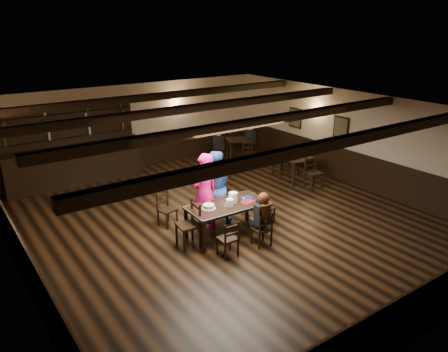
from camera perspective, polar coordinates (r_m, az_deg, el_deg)
ground at (r=10.47m, az=0.19°, el=-6.01°), size 10.00×10.00×0.00m
room_shell at (r=9.87m, az=0.12°, el=3.25°), size 9.02×10.02×2.71m
dining_table at (r=9.55m, az=0.42°, el=-4.12°), size 1.79×0.93×0.75m
chair_near_left at (r=8.80m, az=0.72°, el=-7.94°), size 0.37×0.35×0.78m
chair_near_right at (r=9.24m, az=5.19°, el=-6.67°), size 0.38×0.37×0.77m
chair_end_left at (r=9.22m, az=-4.24°, el=-5.82°), size 0.49×0.51×0.99m
chair_end_right at (r=10.24m, az=5.22°, el=-3.94°), size 0.39×0.41×0.77m
chair_far_pushed at (r=10.25m, az=-7.71°, el=-3.95°), size 0.45×0.44×0.79m
woman_pink at (r=9.73m, az=-2.56°, el=-2.18°), size 0.68×0.46×1.83m
man_blue at (r=10.14m, az=-1.28°, el=-1.49°), size 1.05×0.96×1.76m
seated_person at (r=9.12m, az=5.09°, el=-4.53°), size 0.32×0.48×0.78m
cake at (r=9.31m, az=-2.04°, el=-4.03°), size 0.31×0.31×0.10m
plate_stack_a at (r=9.43m, az=0.76°, el=-3.48°), size 0.17×0.17×0.16m
plate_stack_b at (r=9.60m, az=1.21°, el=-2.80°), size 0.19×0.19×0.23m
tea_light at (r=9.63m, az=0.37°, el=-3.32°), size 0.04×0.04×0.06m
salt_shaker at (r=9.65m, az=2.61°, el=-3.14°), size 0.04×0.04×0.10m
pepper_shaker at (r=9.70m, az=2.67°, el=-3.05°), size 0.03×0.03×0.08m
drink_glass at (r=9.80m, az=1.51°, el=-2.69°), size 0.07×0.07×0.12m
menu_red at (r=9.69m, az=3.08°, el=-3.33°), size 0.35×0.28×0.00m
menu_blue at (r=9.91m, az=2.98°, el=-2.78°), size 0.30×0.25×0.00m
bar_counter at (r=13.42m, az=-19.08°, el=2.07°), size 4.07×0.70×2.20m
back_table_a at (r=13.03m, az=9.51°, el=2.05°), size 0.96×0.96×0.75m
back_table_b at (r=14.84m, az=1.76°, el=4.45°), size 0.96×0.96×0.75m
bg_patron_left at (r=14.48m, az=-0.72°, el=4.72°), size 0.24×0.35×0.67m
bg_patron_right at (r=15.24m, az=3.43°, el=5.48°), size 0.25×0.36×0.69m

